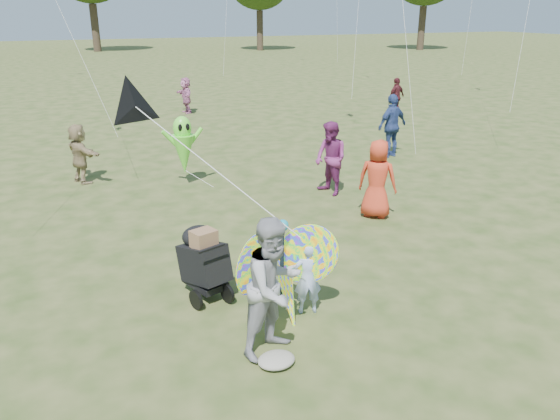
# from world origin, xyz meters

# --- Properties ---
(ground) EXTENTS (160.00, 160.00, 0.00)m
(ground) POSITION_xyz_m (0.00, 0.00, 0.00)
(ground) COLOR #51592B
(ground) RESTS_ON ground
(child_girl) EXTENTS (0.45, 0.36, 1.09)m
(child_girl) POSITION_xyz_m (-0.34, 0.16, 0.55)
(child_girl) COLOR #A0B2E2
(child_girl) RESTS_ON ground
(adult_man) EXTENTS (1.09, 0.99, 1.82)m
(adult_man) POSITION_xyz_m (-1.13, -0.52, 0.91)
(adult_man) COLOR #9B999F
(adult_man) RESTS_ON ground
(grey_bag) EXTENTS (0.47, 0.39, 0.15)m
(grey_bag) POSITION_xyz_m (-1.24, -0.84, 0.08)
(grey_bag) COLOR gray
(grey_bag) RESTS_ON ground
(crowd_a) EXTENTS (0.94, 0.94, 1.65)m
(crowd_a) POSITION_xyz_m (2.67, 3.11, 0.83)
(crowd_a) COLOR red
(crowd_a) RESTS_ON ground
(crowd_c) EXTENTS (1.16, 0.69, 1.84)m
(crowd_c) POSITION_xyz_m (5.77, 7.22, 0.92)
(crowd_c) COLOR navy
(crowd_c) RESTS_ON ground
(crowd_d) EXTENTS (0.92, 1.45, 1.49)m
(crowd_d) POSITION_xyz_m (-2.85, 8.07, 0.75)
(crowd_d) COLOR #9E8761
(crowd_d) RESTS_ON ground
(crowd_e) EXTENTS (0.79, 0.94, 1.72)m
(crowd_e) POSITION_xyz_m (2.48, 4.82, 0.86)
(crowd_e) COLOR #7A2866
(crowd_e) RESTS_ON ground
(crowd_h) EXTENTS (0.97, 0.64, 1.54)m
(crowd_h) POSITION_xyz_m (9.68, 12.72, 0.77)
(crowd_h) COLOR #4F1A21
(crowd_h) RESTS_ON ground
(crowd_j) EXTENTS (0.55, 1.40, 1.47)m
(crowd_j) POSITION_xyz_m (1.95, 16.71, 0.74)
(crowd_j) COLOR #C06E9C
(crowd_j) RESTS_ON ground
(jogging_stroller) EXTENTS (0.71, 1.13, 1.09)m
(jogging_stroller) POSITION_xyz_m (-1.56, 1.26, 0.61)
(jogging_stroller) COLOR black
(jogging_stroller) RESTS_ON ground
(butterfly_kite) EXTENTS (1.74, 0.75, 1.71)m
(butterfly_kite) POSITION_xyz_m (-0.73, 0.08, 0.75)
(butterfly_kite) COLOR red
(butterfly_kite) RESTS_ON ground
(delta_kite_rig) EXTENTS (2.07, 2.15, 1.87)m
(delta_kite_rig) POSITION_xyz_m (-2.33, 1.39, 2.91)
(delta_kite_rig) COLOR black
(delta_kite_rig) RESTS_ON ground
(alien_kite) EXTENTS (1.12, 0.69, 1.74)m
(alien_kite) POSITION_xyz_m (-0.52, 6.78, 0.97)
(alien_kite) COLOR #65E836
(alien_kite) RESTS_ON ground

